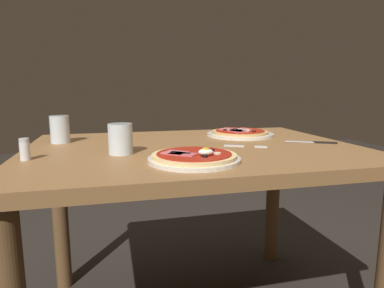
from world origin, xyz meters
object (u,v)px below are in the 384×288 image
(knife, at_px, (315,142))
(salt_shaker, at_px, (25,149))
(pizza_foreground, at_px, (194,157))
(water_glass_near, at_px, (60,131))
(dining_table, at_px, (194,174))
(pizza_across_left, at_px, (240,133))
(fork, at_px, (242,146))
(water_glass_far, at_px, (121,141))

(knife, bearing_deg, salt_shaker, -176.38)
(pizza_foreground, distance_m, salt_shaker, 0.51)
(water_glass_near, bearing_deg, pizza_foreground, -46.27)
(dining_table, xyz_separation_m, knife, (0.48, -0.05, 0.11))
(knife, relative_size, salt_shaker, 2.71)
(pizza_foreground, relative_size, pizza_across_left, 0.92)
(dining_table, relative_size, pizza_foreground, 4.40)
(water_glass_near, relative_size, knife, 0.59)
(dining_table, height_order, salt_shaker, salt_shaker)
(fork, height_order, salt_shaker, salt_shaker)
(fork, distance_m, knife, 0.31)
(water_glass_far, height_order, knife, water_glass_far)
(dining_table, bearing_deg, salt_shaker, -168.12)
(water_glass_near, distance_m, fork, 0.71)
(dining_table, height_order, water_glass_far, water_glass_far)
(knife, bearing_deg, fork, -178.37)
(dining_table, bearing_deg, pizza_foreground, -103.78)
(water_glass_near, distance_m, water_glass_far, 0.36)
(pizza_foreground, xyz_separation_m, water_glass_near, (-0.43, 0.45, 0.03))
(dining_table, distance_m, water_glass_far, 0.32)
(water_glass_far, xyz_separation_m, knife, (0.75, 0.04, -0.04))
(dining_table, height_order, pizza_across_left, pizza_across_left)
(dining_table, distance_m, knife, 0.50)
(knife, bearing_deg, dining_table, 173.96)
(pizza_foreground, bearing_deg, dining_table, 76.22)
(water_glass_near, bearing_deg, fork, -21.09)
(pizza_across_left, bearing_deg, dining_table, -142.57)
(pizza_across_left, height_order, knife, pizza_across_left)
(pizza_foreground, relative_size, knife, 1.52)
(salt_shaker, bearing_deg, water_glass_near, 79.39)
(pizza_across_left, bearing_deg, fork, -110.56)
(pizza_foreground, bearing_deg, knife, 20.60)
(pizza_across_left, distance_m, water_glass_near, 0.76)
(water_glass_near, xyz_separation_m, fork, (0.66, -0.26, -0.04))
(pizza_across_left, relative_size, fork, 2.02)
(water_glass_far, distance_m, knife, 0.75)
(pizza_across_left, height_order, water_glass_far, water_glass_far)
(pizza_across_left, xyz_separation_m, salt_shaker, (-0.82, -0.32, 0.02))
(water_glass_far, height_order, fork, water_glass_far)
(water_glass_near, xyz_separation_m, knife, (0.97, -0.25, -0.04))
(water_glass_far, bearing_deg, salt_shaker, -174.38)
(pizza_across_left, relative_size, water_glass_near, 2.78)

